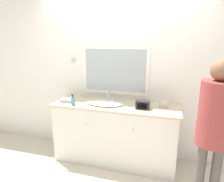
# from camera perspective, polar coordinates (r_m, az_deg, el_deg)

# --- Properties ---
(ground_plane) EXTENTS (14.00, 14.00, 0.00)m
(ground_plane) POSITION_cam_1_polar(r_m,az_deg,el_deg) (3.07, -0.88, -22.04)
(ground_plane) COLOR beige
(wall_back) EXTENTS (8.00, 0.18, 2.55)m
(wall_back) POSITION_cam_1_polar(r_m,az_deg,el_deg) (3.13, 2.41, 4.32)
(wall_back) COLOR white
(wall_back) RESTS_ON ground_plane
(vanity_counter) EXTENTS (1.85, 0.59, 0.91)m
(vanity_counter) POSITION_cam_1_polar(r_m,az_deg,el_deg) (3.09, 0.82, -11.90)
(vanity_counter) COLOR silver
(vanity_counter) RESTS_ON ground_plane
(sink_basin) EXTENTS (0.55, 0.36, 0.17)m
(sink_basin) POSITION_cam_1_polar(r_m,az_deg,el_deg) (2.93, -2.10, -3.40)
(sink_basin) COLOR white
(sink_basin) RESTS_ON vanity_counter
(soap_bottle) EXTENTS (0.05, 0.05, 0.17)m
(soap_bottle) POSITION_cam_1_polar(r_m,az_deg,el_deg) (2.91, -11.10, -2.78)
(soap_bottle) COLOR teal
(soap_bottle) RESTS_ON vanity_counter
(appliance_box) EXTENTS (0.19, 0.11, 0.12)m
(appliance_box) POSITION_cam_1_polar(r_m,az_deg,el_deg) (2.75, 8.78, -3.88)
(appliance_box) COLOR black
(appliance_box) RESTS_ON vanity_counter
(picture_frame) EXTENTS (0.12, 0.01, 0.14)m
(picture_frame) POSITION_cam_1_polar(r_m,az_deg,el_deg) (2.84, 14.51, -3.37)
(picture_frame) COLOR #B2B2B7
(picture_frame) RESTS_ON vanity_counter
(hand_towel_near_sink) EXTENTS (0.19, 0.13, 0.05)m
(hand_towel_near_sink) POSITION_cam_1_polar(r_m,az_deg,el_deg) (3.11, -12.59, -2.56)
(hand_towel_near_sink) COLOR #A8B7C6
(hand_towel_near_sink) RESTS_ON vanity_counter
(person) EXTENTS (0.34, 0.34, 1.65)m
(person) POSITION_cam_1_polar(r_m,az_deg,el_deg) (2.29, 27.32, -7.45)
(person) COLOR #514C47
(person) RESTS_ON ground_plane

